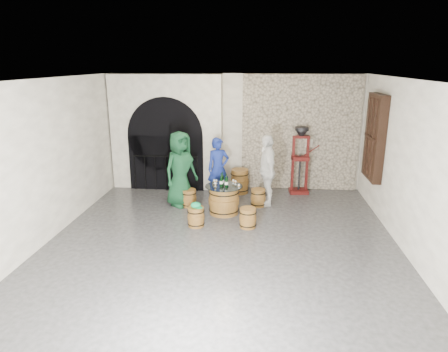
# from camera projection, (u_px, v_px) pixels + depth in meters

# --- Properties ---
(ground) EXTENTS (8.00, 8.00, 0.00)m
(ground) POSITION_uv_depth(u_px,v_px,m) (221.00, 246.00, 7.85)
(ground) COLOR #2D2D2F
(ground) RESTS_ON ground
(wall_back) EXTENTS (8.00, 0.00, 8.00)m
(wall_back) POSITION_uv_depth(u_px,v_px,m) (235.00, 132.00, 11.24)
(wall_back) COLOR white
(wall_back) RESTS_ON ground
(wall_front) EXTENTS (8.00, 0.00, 8.00)m
(wall_front) POSITION_uv_depth(u_px,v_px,m) (174.00, 282.00, 3.59)
(wall_front) COLOR white
(wall_front) RESTS_ON ground
(wall_left) EXTENTS (0.00, 8.00, 8.00)m
(wall_left) POSITION_uv_depth(u_px,v_px,m) (41.00, 164.00, 7.74)
(wall_left) COLOR white
(wall_left) RESTS_ON ground
(wall_right) EXTENTS (0.00, 8.00, 8.00)m
(wall_right) POSITION_uv_depth(u_px,v_px,m) (416.00, 173.00, 7.09)
(wall_right) COLOR white
(wall_right) RESTS_ON ground
(ceiling) EXTENTS (8.00, 8.00, 0.00)m
(ceiling) POSITION_uv_depth(u_px,v_px,m) (220.00, 80.00, 6.97)
(ceiling) COLOR beige
(ceiling) RESTS_ON wall_back
(stone_facing_panel) EXTENTS (3.20, 0.12, 3.18)m
(stone_facing_panel) POSITION_uv_depth(u_px,v_px,m) (300.00, 133.00, 11.01)
(stone_facing_panel) COLOR #B2A58E
(stone_facing_panel) RESTS_ON ground
(arched_opening) EXTENTS (3.10, 0.60, 3.19)m
(arched_opening) POSITION_uv_depth(u_px,v_px,m) (167.00, 133.00, 11.17)
(arched_opening) COLOR white
(arched_opening) RESTS_ON ground
(shuttered_window) EXTENTS (0.23, 1.10, 2.00)m
(shuttered_window) POSITION_uv_depth(u_px,v_px,m) (374.00, 137.00, 9.34)
(shuttered_window) COLOR black
(shuttered_window) RESTS_ON wall_right
(barrel_table) EXTENTS (0.88, 0.88, 0.69)m
(barrel_table) POSITION_uv_depth(u_px,v_px,m) (224.00, 200.00, 9.49)
(barrel_table) COLOR brown
(barrel_table) RESTS_ON ground
(barrel_stool_left) EXTENTS (0.39, 0.39, 0.44)m
(barrel_stool_left) POSITION_uv_depth(u_px,v_px,m) (189.00, 198.00, 9.98)
(barrel_stool_left) COLOR brown
(barrel_stool_left) RESTS_ON ground
(barrel_stool_far) EXTENTS (0.39, 0.39, 0.44)m
(barrel_stool_far) POSITION_uv_depth(u_px,v_px,m) (219.00, 192.00, 10.47)
(barrel_stool_far) COLOR brown
(barrel_stool_far) RESTS_ON ground
(barrel_stool_right) EXTENTS (0.39, 0.39, 0.44)m
(barrel_stool_right) POSITION_uv_depth(u_px,v_px,m) (258.00, 198.00, 10.01)
(barrel_stool_right) COLOR brown
(barrel_stool_right) RESTS_ON ground
(barrel_stool_near_right) EXTENTS (0.39, 0.39, 0.44)m
(barrel_stool_near_right) POSITION_uv_depth(u_px,v_px,m) (248.00, 218.00, 8.71)
(barrel_stool_near_right) COLOR brown
(barrel_stool_near_right) RESTS_ON ground
(barrel_stool_near_left) EXTENTS (0.39, 0.39, 0.44)m
(barrel_stool_near_left) POSITION_uv_depth(u_px,v_px,m) (196.00, 217.00, 8.77)
(barrel_stool_near_left) COLOR brown
(barrel_stool_near_left) RESTS_ON ground
(green_cap) EXTENTS (0.26, 0.22, 0.12)m
(green_cap) POSITION_uv_depth(u_px,v_px,m) (196.00, 205.00, 8.69)
(green_cap) COLOR #0D9555
(green_cap) RESTS_ON barrel_stool_near_left
(person_green) EXTENTS (1.05, 1.09, 1.88)m
(person_green) POSITION_uv_depth(u_px,v_px,m) (180.00, 169.00, 9.89)
(person_green) COLOR #113D21
(person_green) RESTS_ON ground
(person_blue) EXTENTS (0.70, 0.60, 1.63)m
(person_blue) POSITION_uv_depth(u_px,v_px,m) (218.00, 169.00, 10.43)
(person_blue) COLOR navy
(person_blue) RESTS_ON ground
(person_white) EXTENTS (0.65, 1.12, 1.80)m
(person_white) POSITION_uv_depth(u_px,v_px,m) (267.00, 170.00, 9.94)
(person_white) COLOR white
(person_white) RESTS_ON ground
(wine_bottle_left) EXTENTS (0.08, 0.08, 0.32)m
(wine_bottle_left) POSITION_uv_depth(u_px,v_px,m) (221.00, 181.00, 9.32)
(wine_bottle_left) COLOR black
(wine_bottle_left) RESTS_ON barrel_table
(wine_bottle_center) EXTENTS (0.08, 0.08, 0.32)m
(wine_bottle_center) POSITION_uv_depth(u_px,v_px,m) (226.00, 182.00, 9.26)
(wine_bottle_center) COLOR black
(wine_bottle_center) RESTS_ON barrel_table
(wine_bottle_right) EXTENTS (0.08, 0.08, 0.32)m
(wine_bottle_right) POSITION_uv_depth(u_px,v_px,m) (222.00, 180.00, 9.42)
(wine_bottle_right) COLOR black
(wine_bottle_right) RESTS_ON barrel_table
(tasting_glass_a) EXTENTS (0.05, 0.05, 0.10)m
(tasting_glass_a) POSITION_uv_depth(u_px,v_px,m) (215.00, 184.00, 9.36)
(tasting_glass_a) COLOR orange
(tasting_glass_a) RESTS_ON barrel_table
(tasting_glass_b) EXTENTS (0.05, 0.05, 0.10)m
(tasting_glass_b) POSITION_uv_depth(u_px,v_px,m) (235.00, 182.00, 9.49)
(tasting_glass_b) COLOR orange
(tasting_glass_b) RESTS_ON barrel_table
(tasting_glass_c) EXTENTS (0.05, 0.05, 0.10)m
(tasting_glass_c) POSITION_uv_depth(u_px,v_px,m) (216.00, 182.00, 9.56)
(tasting_glass_c) COLOR orange
(tasting_glass_c) RESTS_ON barrel_table
(tasting_glass_d) EXTENTS (0.05, 0.05, 0.10)m
(tasting_glass_d) POSITION_uv_depth(u_px,v_px,m) (233.00, 182.00, 9.56)
(tasting_glass_d) COLOR orange
(tasting_glass_d) RESTS_ON barrel_table
(tasting_glass_e) EXTENTS (0.05, 0.05, 0.10)m
(tasting_glass_e) POSITION_uv_depth(u_px,v_px,m) (239.00, 186.00, 9.21)
(tasting_glass_e) COLOR orange
(tasting_glass_e) RESTS_ON barrel_table
(tasting_glass_f) EXTENTS (0.05, 0.05, 0.10)m
(tasting_glass_f) POSITION_uv_depth(u_px,v_px,m) (214.00, 182.00, 9.57)
(tasting_glass_f) COLOR orange
(tasting_glass_f) RESTS_ON barrel_table
(side_barrel) EXTENTS (0.50, 0.50, 0.67)m
(side_barrel) POSITION_uv_depth(u_px,v_px,m) (240.00, 181.00, 10.98)
(side_barrel) COLOR brown
(side_barrel) RESTS_ON ground
(corking_press) EXTENTS (0.77, 0.45, 1.83)m
(corking_press) POSITION_uv_depth(u_px,v_px,m) (300.00, 155.00, 10.79)
(corking_press) COLOR #4D120C
(corking_press) RESTS_ON ground
(control_box) EXTENTS (0.18, 0.10, 0.22)m
(control_box) POSITION_uv_depth(u_px,v_px,m) (309.00, 143.00, 10.98)
(control_box) COLOR silver
(control_box) RESTS_ON wall_back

